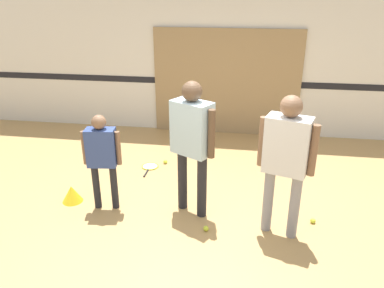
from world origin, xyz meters
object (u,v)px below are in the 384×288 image
object	(u,v)px
person_student_right	(286,153)
training_cone	(72,194)
person_student_left	(102,152)
tennis_ball_by_spare_racket	(165,162)
tennis_ball_stray_left	(313,221)
person_instructor	(192,135)
racket_spare_on_floor	(150,167)
tennis_ball_near_instructor	(206,228)

from	to	relation	value
person_student_right	training_cone	world-z (taller)	person_student_right
person_student_left	tennis_ball_by_spare_racket	world-z (taller)	person_student_left
tennis_ball_stray_left	person_student_right	bearing A→B (deg)	-149.90
person_instructor	tennis_ball_by_spare_racket	size ratio (longest dim) A/B	26.48
person_student_left	racket_spare_on_floor	xyz separation A→B (m)	(0.26, 1.25, -0.80)
person_instructor	training_cone	bearing A→B (deg)	-150.01
person_instructor	tennis_ball_by_spare_racket	xyz separation A→B (m)	(-0.66, 1.35, -1.05)
racket_spare_on_floor	tennis_ball_by_spare_racket	world-z (taller)	tennis_ball_by_spare_racket
tennis_ball_by_spare_racket	person_student_right	bearing A→B (deg)	-43.31
tennis_ball_near_instructor	tennis_ball_by_spare_racket	bearing A→B (deg)	116.85
person_instructor	person_student_right	xyz separation A→B (m)	(1.10, -0.31, -0.02)
person_student_right	training_cone	size ratio (longest dim) A/B	6.11
person_student_left	person_instructor	bearing A→B (deg)	-2.79
person_student_left	tennis_ball_stray_left	xyz separation A→B (m)	(2.69, 0.03, -0.77)
person_student_right	person_student_left	bearing A→B (deg)	12.38
racket_spare_on_floor	person_student_left	bearing A→B (deg)	-11.79
racket_spare_on_floor	tennis_ball_by_spare_racket	size ratio (longest dim) A/B	7.84
person_student_right	tennis_ball_stray_left	xyz separation A→B (m)	(0.44, 0.26, -1.02)
tennis_ball_near_instructor	tennis_ball_stray_left	distance (m)	1.36
person_student_left	racket_spare_on_floor	distance (m)	1.51
person_instructor	tennis_ball_near_instructor	xyz separation A→B (m)	(0.24, -0.42, -1.05)
person_student_left	tennis_ball_by_spare_racket	bearing A→B (deg)	64.52
tennis_ball_near_instructor	tennis_ball_stray_left	xyz separation A→B (m)	(1.31, 0.37, 0.00)
tennis_ball_near_instructor	tennis_ball_by_spare_racket	distance (m)	1.98
tennis_ball_stray_left	tennis_ball_near_instructor	bearing A→B (deg)	-164.43
racket_spare_on_floor	tennis_ball_near_instructor	xyz separation A→B (m)	(1.12, -1.59, 0.02)
racket_spare_on_floor	tennis_ball_stray_left	world-z (taller)	tennis_ball_stray_left
person_student_left	tennis_ball_near_instructor	xyz separation A→B (m)	(1.38, -0.34, -0.77)
racket_spare_on_floor	person_student_right	bearing A→B (deg)	53.37
person_student_left	tennis_ball_near_instructor	bearing A→B (deg)	-20.42
tennis_ball_by_spare_racket	training_cone	size ratio (longest dim) A/B	0.24
person_instructor	tennis_ball_near_instructor	bearing A→B (deg)	-30.91
racket_spare_on_floor	tennis_ball_by_spare_racket	bearing A→B (deg)	129.36
racket_spare_on_floor	training_cone	world-z (taller)	training_cone
person_instructor	training_cone	xyz separation A→B (m)	(-1.67, -0.01, -0.96)
tennis_ball_stray_left	person_instructor	bearing A→B (deg)	178.14
training_cone	racket_spare_on_floor	bearing A→B (deg)	56.40
person_student_right	racket_spare_on_floor	size ratio (longest dim) A/B	3.30
training_cone	person_student_left	bearing A→B (deg)	-7.29
person_student_right	tennis_ball_stray_left	distance (m)	1.14
racket_spare_on_floor	tennis_ball_by_spare_racket	xyz separation A→B (m)	(0.22, 0.18, 0.02)
tennis_ball_by_spare_racket	tennis_ball_stray_left	xyz separation A→B (m)	(2.21, -1.41, 0.00)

